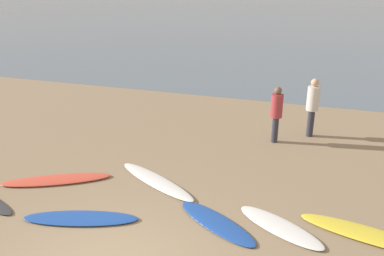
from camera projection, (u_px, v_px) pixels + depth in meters
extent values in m
cube|color=#8C7559|center=(232.00, 106.00, 15.81)|extent=(120.00, 120.00, 0.20)
cube|color=slate|center=(307.00, 0.00, 60.62)|extent=(140.00, 100.00, 0.01)
ellipsoid|color=#D84C38|center=(56.00, 180.00, 10.09)|extent=(2.56, 1.70, 0.08)
ellipsoid|color=#1E479E|center=(81.00, 218.00, 8.56)|extent=(2.45, 1.22, 0.08)
ellipsoid|color=white|center=(156.00, 181.00, 10.01)|extent=(2.50, 1.68, 0.10)
ellipsoid|color=#1E479E|center=(217.00, 223.00, 8.43)|extent=(2.06, 1.58, 0.06)
ellipsoid|color=white|center=(280.00, 227.00, 8.28)|extent=(2.01, 1.49, 0.08)
ellipsoid|color=yellow|center=(368.00, 234.00, 8.03)|extent=(2.68, 1.17, 0.09)
cylinder|color=#2D2D38|center=(310.00, 123.00, 12.62)|extent=(0.20, 0.20, 0.84)
cylinder|color=beige|center=(313.00, 98.00, 12.33)|extent=(0.37, 0.37, 0.73)
sphere|color=tan|center=(315.00, 83.00, 12.15)|extent=(0.24, 0.24, 0.24)
cylinder|color=#2D2D38|center=(275.00, 130.00, 12.20)|extent=(0.19, 0.19, 0.79)
cylinder|color=#9E3338|center=(277.00, 106.00, 11.93)|extent=(0.34, 0.34, 0.68)
sphere|color=brown|center=(278.00, 91.00, 11.76)|extent=(0.22, 0.22, 0.22)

